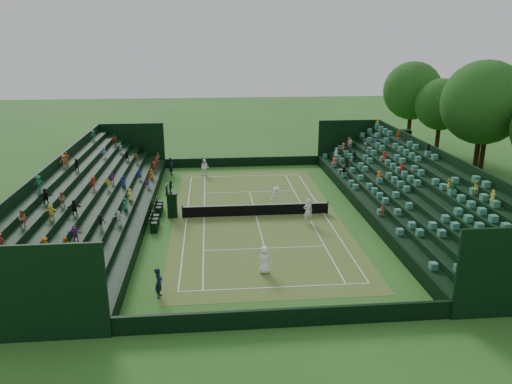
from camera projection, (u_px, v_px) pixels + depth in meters
ground at (256, 216)px, 39.68m from camera, size 160.00×160.00×0.00m
court_surface at (256, 216)px, 39.68m from camera, size 12.97×26.77×0.01m
perimeter_wall_north at (243, 162)px, 54.62m from camera, size 17.17×0.20×1.00m
perimeter_wall_south at (286, 318)px, 24.44m from camera, size 17.17×0.20×1.00m
perimeter_wall_east at (360, 207)px, 40.28m from camera, size 0.20×31.77×1.00m
perimeter_wall_west at (148, 213)px, 38.78m from camera, size 0.20×31.77×1.00m
north_grandstand at (412, 193)px, 40.34m from camera, size 6.60×32.00×4.90m
south_grandstand at (91, 202)px, 38.10m from camera, size 6.60×32.00×4.90m
tennis_net at (256, 210)px, 39.52m from camera, size 11.67×0.10×1.06m
scoreboard_tower at (401, 135)px, 55.51m from camera, size 2.00×1.00×3.70m
tree_row at (473, 109)px, 49.47m from camera, size 10.60×36.24×11.71m
umpire_chair at (172, 202)px, 39.15m from camera, size 0.94×0.94×2.96m
courtside_chairs at (157, 215)px, 38.60m from camera, size 0.51×5.48×1.11m
player_near_west at (265, 260)px, 29.90m from camera, size 0.89×0.63×1.72m
player_near_east at (308, 211)px, 37.79m from camera, size 0.75×0.53×1.97m
player_far_west at (205, 168)px, 50.79m from camera, size 0.99×0.86×1.74m
player_far_east at (276, 196)px, 41.84m from camera, size 1.21×0.90×1.68m
line_judge_north at (171, 166)px, 51.14m from camera, size 0.44×0.67×1.81m
line_judge_south at (159, 283)px, 27.13m from camera, size 0.46×0.66×1.72m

